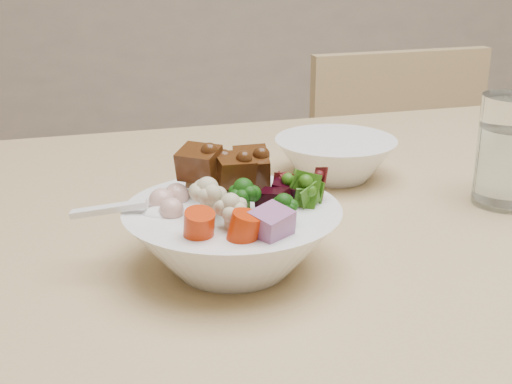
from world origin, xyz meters
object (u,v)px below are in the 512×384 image
Objects in this scene: food_bowl at (234,233)px; water_glass at (509,155)px; side_bowl at (335,159)px; chair_far at (416,240)px.

water_glass is at bearing 22.24° from food_bowl.
side_bowl is (0.14, 0.23, -0.01)m from food_bowl.
water_glass is at bearing -112.80° from chair_far.
food_bowl reaches higher than chair_far.
water_glass is 0.20m from side_bowl.
chair_far is 7.40× the size of water_glass.
side_bowl is at bearing 58.57° from food_bowl.
food_bowl is 0.33m from water_glass.
chair_far is 0.98m from food_bowl.
side_bowl is (-0.31, -0.55, 0.37)m from chair_far.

